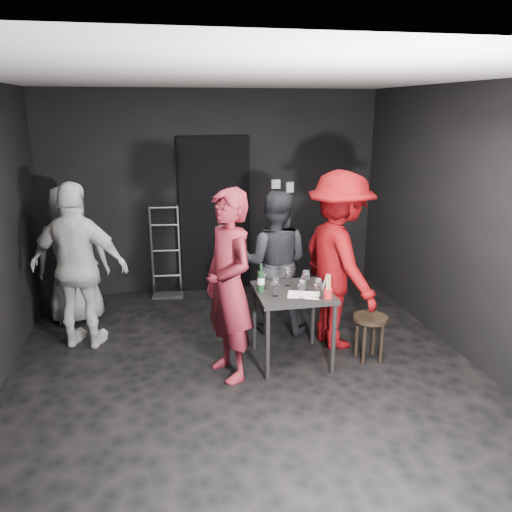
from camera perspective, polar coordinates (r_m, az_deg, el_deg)
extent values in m
cube|color=black|center=(4.92, -1.03, -13.33)|extent=(4.50, 5.00, 0.02)
cube|color=silver|center=(4.27, -1.23, 19.88)|extent=(4.50, 5.00, 0.02)
cube|color=black|center=(6.83, -4.86, 7.23)|extent=(4.50, 0.04, 2.70)
cube|color=black|center=(2.16, 11.09, -14.53)|extent=(4.50, 0.04, 2.70)
cube|color=black|center=(5.28, 23.74, 3.09)|extent=(0.04, 5.00, 2.70)
cube|color=black|center=(6.83, -4.74, 4.67)|extent=(0.95, 0.10, 2.10)
cube|color=#B7B7B2|center=(6.91, 2.26, 8.23)|extent=(0.12, 0.06, 0.12)
cube|color=#B7B7B2|center=(6.97, 3.87, 7.86)|extent=(0.10, 0.06, 0.14)
cylinder|color=#B2B2B7|center=(6.81, -11.82, 0.51)|extent=(0.03, 0.03, 1.22)
cylinder|color=#B2B2B7|center=(6.82, -8.76, 0.68)|extent=(0.03, 0.03, 1.22)
cube|color=#B2B2B7|center=(6.88, -10.01, -4.43)|extent=(0.41, 0.22, 0.03)
cylinder|color=black|center=(7.00, -11.57, -3.57)|extent=(0.04, 0.16, 0.16)
cylinder|color=black|center=(7.01, -8.58, -3.41)|extent=(0.04, 0.16, 0.16)
cube|color=black|center=(4.87, 4.22, -4.19)|extent=(0.72, 0.72, 0.04)
cylinder|color=black|center=(4.67, 1.33, -10.15)|extent=(0.04, 0.04, 0.71)
cylinder|color=black|center=(4.83, 8.86, -9.37)|extent=(0.04, 0.04, 0.71)
cylinder|color=black|center=(5.23, -0.20, -7.06)|extent=(0.04, 0.04, 0.71)
cylinder|color=black|center=(5.38, 6.54, -6.48)|extent=(0.04, 0.04, 0.71)
cylinder|color=#31221B|center=(5.11, 12.95, -6.94)|extent=(0.34, 0.34, 0.04)
cylinder|color=#31221B|center=(5.33, 13.30, -8.88)|extent=(0.04, 0.04, 0.41)
cylinder|color=#31221B|center=(5.26, 11.44, -9.11)|extent=(0.04, 0.04, 0.41)
cylinder|color=#31221B|center=(5.10, 12.23, -9.97)|extent=(0.04, 0.04, 0.41)
cylinder|color=#31221B|center=(5.18, 14.14, -9.72)|extent=(0.04, 0.04, 0.41)
imported|color=maroon|center=(4.50, -3.17, -1.39)|extent=(0.75, 0.91, 2.14)
imported|color=black|center=(5.52, 2.19, -0.18)|extent=(0.95, 0.73, 1.73)
imported|color=#6D060A|center=(5.17, 9.56, 1.82)|extent=(0.95, 1.59, 2.31)
imported|color=silver|center=(5.41, -19.72, 0.35)|extent=(1.33, 0.91, 2.06)
imported|color=gray|center=(6.13, -20.33, 0.82)|extent=(0.91, 0.54, 1.79)
cube|color=white|center=(4.76, 5.46, -4.45)|extent=(0.34, 0.29, 0.00)
cylinder|color=black|center=(4.79, 0.57, -2.97)|extent=(0.07, 0.07, 0.20)
cylinder|color=black|center=(4.75, 0.57, -1.35)|extent=(0.03, 0.03, 0.08)
cylinder|color=white|center=(4.79, 0.57, -2.86)|extent=(0.07, 0.07, 0.06)
cylinder|color=#A8181B|center=(4.70, 8.22, -4.26)|extent=(0.08, 0.08, 0.09)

